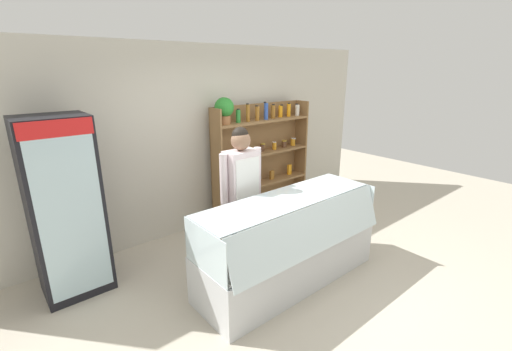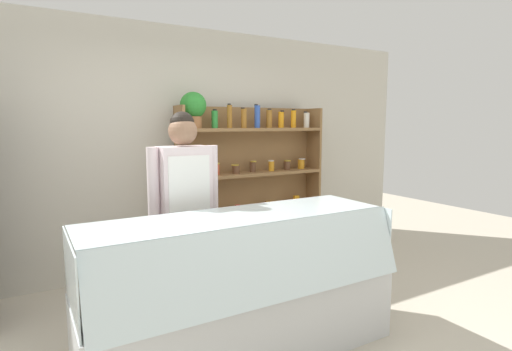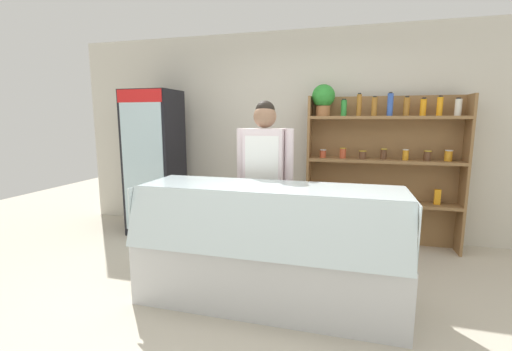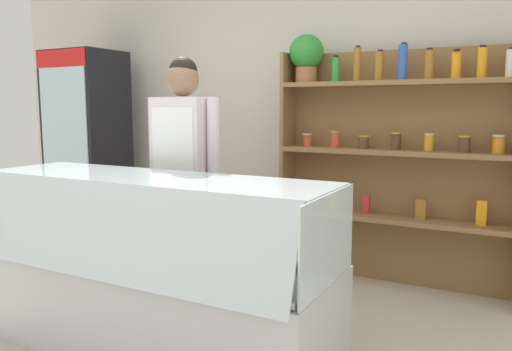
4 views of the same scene
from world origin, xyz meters
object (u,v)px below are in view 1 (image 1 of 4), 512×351
object	(u,v)px
deli_display_case	(288,256)
drinks_fridge	(65,209)
shelving_unit	(257,150)
shop_clerk	(242,186)

from	to	relation	value
deli_display_case	drinks_fridge	bearing A→B (deg)	144.00
drinks_fridge	shelving_unit	bearing A→B (deg)	5.94
deli_display_case	shop_clerk	distance (m)	0.97
shop_clerk	shelving_unit	bearing A→B (deg)	43.49
deli_display_case	shop_clerk	xyz separation A→B (m)	(-0.19, 0.62, 0.72)
drinks_fridge	deli_display_case	distance (m)	2.45
drinks_fridge	shelving_unit	distance (m)	2.87
shelving_unit	shop_clerk	xyz separation A→B (m)	(-1.12, -1.06, -0.08)
drinks_fridge	shop_clerk	size ratio (longest dim) A/B	1.11
deli_display_case	shop_clerk	world-z (taller)	shop_clerk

